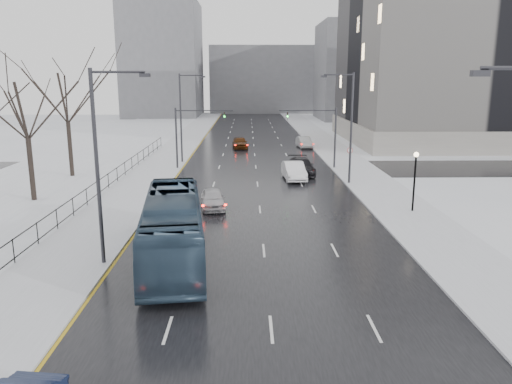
{
  "coord_description": "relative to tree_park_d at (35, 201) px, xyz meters",
  "views": [
    {
      "loc": [
        -0.89,
        -4.6,
        9.52
      ],
      "look_at": [
        -0.37,
        26.04,
        2.5
      ],
      "focal_mm": 35.0,
      "sensor_mm": 36.0,
      "label": 1
    }
  ],
  "objects": [
    {
      "name": "iron_fence",
      "position": [
        4.8,
        -4.0,
        0.91
      ],
      "size": [
        0.06,
        70.0,
        1.3
      ],
      "color": "black",
      "rests_on": "sidewalk_left"
    },
    {
      "name": "tree_park_d",
      "position": [
        0.0,
        0.0,
        0.0
      ],
      "size": [
        8.75,
        8.75,
        12.5
      ],
      "primitive_type": null,
      "color": "black",
      "rests_on": "ground"
    },
    {
      "name": "cross_road",
      "position": [
        17.8,
        14.0,
        0.02
      ],
      "size": [
        130.0,
        10.0,
        0.04
      ],
      "primitive_type": "cube",
      "color": "black",
      "rests_on": "ground"
    },
    {
      "name": "bldg_far_right",
      "position": [
        45.8,
        81.0,
        11.0
      ],
      "size": [
        24.0,
        20.0,
        22.0
      ],
      "primitive_type": "cube",
      "color": "slate",
      "rests_on": "ground"
    },
    {
      "name": "bldg_far_center",
      "position": [
        21.8,
        106.0,
        9.0
      ],
      "size": [
        30.0,
        18.0,
        18.0
      ],
      "primitive_type": "cube",
      "color": "slate",
      "rests_on": "ground"
    },
    {
      "name": "mast_signal_left",
      "position": [
        10.47,
        14.0,
        4.11
      ],
      "size": [
        6.1,
        0.33,
        6.5
      ],
      "color": "#2D2D33",
      "rests_on": "ground"
    },
    {
      "name": "sedan_right_near",
      "position": [
        21.3,
        8.01,
        0.9
      ],
      "size": [
        2.16,
        5.3,
        1.71
      ],
      "primitive_type": "imported",
      "rotation": [
        0.0,
        0.0,
        0.07
      ],
      "color": "white",
      "rests_on": "road"
    },
    {
      "name": "civic_building",
      "position": [
        52.8,
        38.0,
        11.21
      ],
      "size": [
        41.0,
        31.0,
        24.8
      ],
      "color": "gray",
      "rests_on": "ground"
    },
    {
      "name": "sidewalk_right",
      "position": [
        28.3,
        26.0,
        0.08
      ],
      "size": [
        5.0,
        150.0,
        0.16
      ],
      "primitive_type": "cube",
      "color": "silver",
      "rests_on": "ground"
    },
    {
      "name": "sedan_center_near",
      "position": [
        14.3,
        -2.6,
        0.77
      ],
      "size": [
        2.23,
        4.46,
        1.46
      ],
      "primitive_type": "imported",
      "rotation": [
        0.0,
        0.0,
        0.12
      ],
      "color": "#B1B0B4",
      "rests_on": "road"
    },
    {
      "name": "bldg_far_left",
      "position": [
        -4.2,
        91.0,
        14.0
      ],
      "size": [
        18.0,
        22.0,
        28.0
      ],
      "primitive_type": "cube",
      "color": "slate",
      "rests_on": "ground"
    },
    {
      "name": "streetlight_l_far",
      "position": [
        9.63,
        18.0,
        5.62
      ],
      "size": [
        2.95,
        0.25,
        10.0
      ],
      "color": "#2D2D33",
      "rests_on": "ground"
    },
    {
      "name": "tree_park_e",
      "position": [
        -0.4,
        10.0,
        0.0
      ],
      "size": [
        9.45,
        9.45,
        13.5
      ],
      "primitive_type": null,
      "color": "black",
      "rests_on": "ground"
    },
    {
      "name": "park_strip",
      "position": [
        -2.2,
        26.0,
        0.06
      ],
      "size": [
        14.0,
        150.0,
        0.12
      ],
      "primitive_type": "cube",
      "color": "white",
      "rests_on": "ground"
    },
    {
      "name": "road",
      "position": [
        17.8,
        26.0,
        0.02
      ],
      "size": [
        16.0,
        150.0,
        0.04
      ],
      "primitive_type": "cube",
      "color": "black",
      "rests_on": "ground"
    },
    {
      "name": "sedan_right_far",
      "position": [
        22.3,
        10.74,
        0.86
      ],
      "size": [
        2.57,
        5.73,
        1.63
      ],
      "primitive_type": "imported",
      "rotation": [
        0.0,
        0.0,
        0.05
      ],
      "color": "black",
      "rests_on": "road"
    },
    {
      "name": "lamppost_r_mid",
      "position": [
        28.8,
        -4.0,
        2.94
      ],
      "size": [
        0.36,
        0.36,
        4.28
      ],
      "color": "black",
      "rests_on": "sidewalk_right"
    },
    {
      "name": "sedan_right_distant",
      "position": [
        24.78,
        30.51,
        0.79
      ],
      "size": [
        2.09,
        4.72,
        1.51
      ],
      "primitive_type": "imported",
      "rotation": [
        0.0,
        0.0,
        0.11
      ],
      "color": "#B2B3B6",
      "rests_on": "road"
    },
    {
      "name": "mast_signal_right",
      "position": [
        25.13,
        14.0,
        4.11
      ],
      "size": [
        6.1,
        0.33,
        6.5
      ],
      "color": "#2D2D33",
      "rests_on": "ground"
    },
    {
      "name": "streetlight_l_near",
      "position": [
        9.63,
        -14.0,
        5.62
      ],
      "size": [
        2.95,
        0.25,
        10.0
      ],
      "color": "#2D2D33",
      "rests_on": "ground"
    },
    {
      "name": "no_uturn_sign",
      "position": [
        27.0,
        10.0,
        2.3
      ],
      "size": [
        0.6,
        0.06,
        2.7
      ],
      "color": "#2D2D33",
      "rests_on": "sidewalk_right"
    },
    {
      "name": "sedan_center_far",
      "position": [
        15.86,
        29.76,
        0.85
      ],
      "size": [
        2.37,
        4.93,
        1.62
      ],
      "primitive_type": "imported",
      "rotation": [
        0.0,
        0.0,
        0.1
      ],
      "color": "#43210B",
      "rests_on": "road"
    },
    {
      "name": "streetlight_r_mid",
      "position": [
        25.97,
        6.0,
        5.62
      ],
      "size": [
        2.95,
        0.25,
        10.0
      ],
      "color": "#2D2D33",
      "rests_on": "ground"
    },
    {
      "name": "sidewalk_left",
      "position": [
        7.3,
        26.0,
        0.08
      ],
      "size": [
        5.0,
        150.0,
        0.16
      ],
      "primitive_type": "cube",
      "color": "silver",
      "rests_on": "ground"
    },
    {
      "name": "bus",
      "position": [
        12.94,
        -13.29,
        1.78
      ],
      "size": [
        4.49,
        12.8,
        3.49
      ],
      "primitive_type": "imported",
      "rotation": [
        0.0,
        0.0,
        0.13
      ],
      "color": "#2D4358",
      "rests_on": "road"
    }
  ]
}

